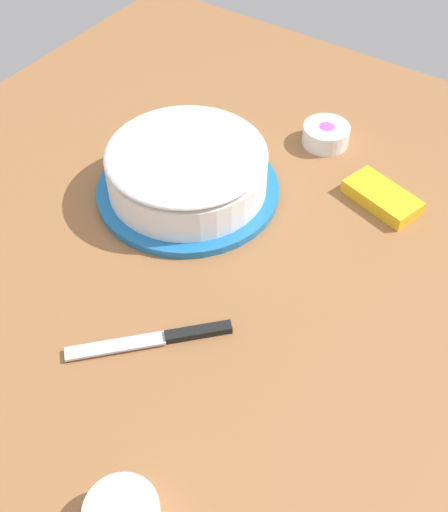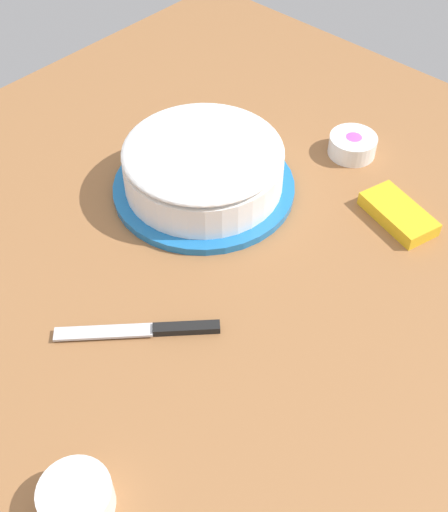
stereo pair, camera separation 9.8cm
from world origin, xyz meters
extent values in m
plane|color=#936038|center=(0.00, 0.00, 0.00)|extent=(1.54, 1.54, 0.00)
cylinder|color=#1E6BB2|center=(0.24, -0.18, 0.01)|extent=(0.32, 0.32, 0.01)
cylinder|color=brown|center=(0.24, -0.18, 0.04)|extent=(0.25, 0.25, 0.05)
cylinder|color=white|center=(0.24, -0.18, 0.04)|extent=(0.27, 0.27, 0.06)
ellipsoid|color=white|center=(0.24, -0.18, 0.09)|extent=(0.27, 0.27, 0.04)
cube|color=silver|center=(0.13, 0.14, 0.01)|extent=(0.11, 0.12, 0.00)
cube|color=black|center=(0.05, 0.06, 0.01)|extent=(0.08, 0.08, 0.01)
cylinder|color=white|center=(0.11, -0.44, 0.02)|extent=(0.09, 0.09, 0.04)
cylinder|color=#B251C6|center=(0.11, -0.44, 0.02)|extent=(0.07, 0.07, 0.01)
ellipsoid|color=#B251C6|center=(0.11, -0.44, 0.03)|extent=(0.06, 0.06, 0.02)
cube|color=yellow|center=(-0.05, -0.34, 0.01)|extent=(0.14, 0.10, 0.02)
camera|label=1|loc=(-0.29, 0.49, 0.76)|focal=45.70mm
camera|label=2|loc=(-0.37, 0.43, 0.76)|focal=45.70mm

